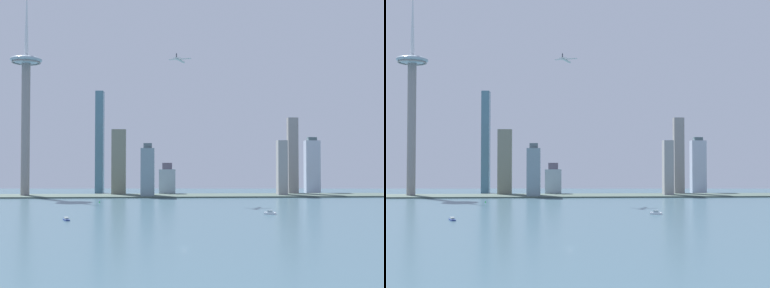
{
  "view_description": "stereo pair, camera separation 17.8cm",
  "coord_description": "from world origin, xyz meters",
  "views": [
    {
      "loc": [
        -10.43,
        -330.93,
        55.33
      ],
      "look_at": [
        26.27,
        460.89,
        79.0
      ],
      "focal_mm": 48.95,
      "sensor_mm": 36.0,
      "label": 1
    },
    {
      "loc": [
        -10.25,
        -330.94,
        55.33
      ],
      "look_at": [
        26.27,
        460.89,
        79.0
      ],
      "focal_mm": 48.95,
      "sensor_mm": 36.0,
      "label": 2
    }
  ],
  "objects": [
    {
      "name": "ground_plane",
      "position": [
        0.0,
        0.0,
        0.0
      ],
      "size": [
        6000.0,
        6000.0,
        0.0
      ],
      "primitive_type": "plane",
      "color": "#395664"
    },
    {
      "name": "waterfront_pier",
      "position": [
        0.0,
        457.24,
        1.05
      ],
      "size": [
        706.23,
        70.86,
        2.09
      ],
      "primitive_type": "cube",
      "color": "#41524B",
      "rests_on": "ground"
    },
    {
      "name": "observation_tower",
      "position": [
        -223.9,
        462.77,
        159.5
      ],
      "size": [
        46.98,
        46.98,
        330.83
      ],
      "color": "gray",
      "rests_on": "ground"
    },
    {
      "name": "skyscraper_0",
      "position": [
        -40.18,
        446.45,
        37.55
      ],
      "size": [
        19.85,
        27.33,
        79.6
      ],
      "color": "gray",
      "rests_on": "ground"
    },
    {
      "name": "skyscraper_1",
      "position": [
        229.27,
        528.12,
        44.55
      ],
      "size": [
        24.03,
        17.95,
        92.6
      ],
      "color": "#B0B9CB",
      "rests_on": "ground"
    },
    {
      "name": "skyscraper_2",
      "position": [
        -122.76,
        537.51,
        84.18
      ],
      "size": [
        12.96,
        19.4,
        168.36
      ],
      "color": "slate",
      "rests_on": "ground"
    },
    {
      "name": "skyscraper_3",
      "position": [
        -86.44,
        483.86,
        51.15
      ],
      "size": [
        21.43,
        13.04,
        102.31
      ],
      "color": "slate",
      "rests_on": "ground"
    },
    {
      "name": "skyscraper_4",
      "position": [
        188.45,
        494.05,
        61.1
      ],
      "size": [
        16.05,
        13.0,
        122.2
      ],
      "color": "gray",
      "rests_on": "ground"
    },
    {
      "name": "skyscraper_5",
      "position": [
        163.86,
        460.89,
        42.31
      ],
      "size": [
        14.56,
        18.19,
        84.63
      ],
      "color": "gray",
      "rests_on": "ground"
    },
    {
      "name": "skyscraper_6",
      "position": [
        -11.39,
        500.02,
        22.16
      ],
      "size": [
        25.95,
        13.66,
        50.26
      ],
      "color": "#9AAEB9",
      "rests_on": "ground"
    },
    {
      "name": "boat_1",
      "position": [
        -102.55,
        150.72,
        1.05
      ],
      "size": [
        8.65,
        13.55,
        2.92
      ],
      "rotation": [
        0.0,
        0.0,
        1.96
      ],
      "color": "navy",
      "rests_on": "ground"
    },
    {
      "name": "boat_3",
      "position": [
        92.93,
        195.03,
        1.52
      ],
      "size": [
        12.35,
        7.35,
        4.13
      ],
      "rotation": [
        0.0,
        0.0,
        5.97
      ],
      "color": "white",
      "rests_on": "ground"
    },
    {
      "name": "channel_buoy_0",
      "position": [
        -97.89,
        347.27,
        1.17
      ],
      "size": [
        1.76,
        1.76,
        2.33
      ],
      "primitive_type": "cone",
      "color": "green",
      "rests_on": "ground"
    },
    {
      "name": "airplane",
      "position": [
        5.76,
        366.17,
        188.97
      ],
      "size": [
        30.2,
        31.3,
        8.0
      ],
      "rotation": [
        0.0,
        0.0,
        1.2
      ],
      "color": "#B6C2BF"
    }
  ]
}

